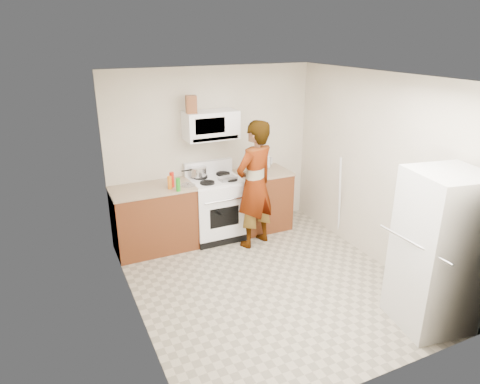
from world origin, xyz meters
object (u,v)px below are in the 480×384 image
gas_range (216,207)px  person (255,185)px  kettle (266,162)px  fridge (438,251)px  saucepan (198,172)px  microwave (211,125)px

gas_range → person: (0.41, -0.46, 0.44)m
gas_range → kettle: 1.11m
fridge → saucepan: (-1.49, 3.04, 0.17)m
gas_range → fridge: 3.17m
fridge → kettle: size_ratio=10.18×
fridge → kettle: fridge is taller
gas_range → saucepan: size_ratio=4.78×
fridge → saucepan: size_ratio=7.19×
gas_range → fridge: fridge is taller
kettle → saucepan: bearing=-177.0°
gas_range → fridge: (1.29, -2.88, 0.36)m
microwave → kettle: bearing=4.2°
kettle → fridge: bearing=-82.5°
saucepan → person: bearing=-45.6°
microwave → person: microwave is taller
microwave → gas_range: bearing=-90.0°
microwave → person: (0.41, -0.59, -0.78)m
microwave → fridge: size_ratio=0.45×
person → fridge: bearing=89.6°
gas_range → microwave: size_ratio=1.49×
gas_range → kettle: bearing=11.7°
microwave → saucepan: size_ratio=3.22×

